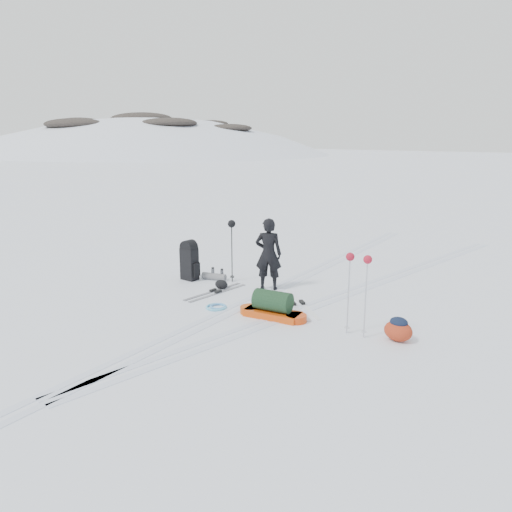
% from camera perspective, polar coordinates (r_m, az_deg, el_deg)
% --- Properties ---
extents(ground, '(200.00, 200.00, 0.00)m').
position_cam_1_polar(ground, '(10.59, -0.59, -5.16)').
color(ground, white).
rests_on(ground, ground).
extents(ski_tracks, '(3.38, 17.97, 0.01)m').
position_cam_1_polar(ski_tracks, '(10.93, 4.81, -4.59)').
color(ski_tracks, silver).
rests_on(ski_tracks, ground).
extents(skier, '(0.71, 0.63, 1.64)m').
position_cam_1_polar(skier, '(11.18, 1.43, 0.22)').
color(skier, black).
rests_on(skier, ground).
extents(pulk_sled, '(1.44, 0.63, 0.53)m').
position_cam_1_polar(pulk_sled, '(9.62, 1.92, -5.87)').
color(pulk_sled, '#CF440C').
rests_on(pulk_sled, ground).
extents(expedition_rucksack, '(1.00, 0.64, 0.98)m').
position_cam_1_polar(expedition_rucksack, '(12.11, -7.28, -0.63)').
color(expedition_rucksack, black).
rests_on(expedition_rucksack, ground).
extents(ski_poles_black, '(0.18, 0.19, 1.49)m').
position_cam_1_polar(ski_poles_black, '(11.73, -2.80, 2.83)').
color(ski_poles_black, black).
rests_on(ski_poles_black, ground).
extents(ski_poles_silver, '(0.47, 0.15, 1.47)m').
position_cam_1_polar(ski_poles_silver, '(8.63, 11.62, -1.31)').
color(ski_poles_silver, '#B2B4B9').
rests_on(ski_poles_silver, ground).
extents(touring_skis_grey, '(0.36, 1.71, 0.06)m').
position_cam_1_polar(touring_skis_grey, '(11.18, -4.64, -4.11)').
color(touring_skis_grey, '#9C9DA4').
rests_on(touring_skis_grey, ground).
extents(touring_skis_white, '(1.72, 1.41, 0.07)m').
position_cam_1_polar(touring_skis_white, '(10.40, 4.78, -5.48)').
color(touring_skis_white, silver).
rests_on(touring_skis_white, ground).
extents(rope_coil, '(0.44, 0.44, 0.05)m').
position_cam_1_polar(rope_coil, '(10.20, -4.50, -5.80)').
color(rope_coil, '#5FC5E7').
rests_on(rope_coil, ground).
extents(small_daypack, '(0.52, 0.41, 0.42)m').
position_cam_1_polar(small_daypack, '(8.90, 15.95, -8.07)').
color(small_daypack, maroon).
rests_on(small_daypack, ground).
extents(thermos_pair, '(0.31, 0.19, 0.30)m').
position_cam_1_polar(thermos_pair, '(12.11, -4.45, -2.06)').
color(thermos_pair, slate).
rests_on(thermos_pair, ground).
extents(stuff_sack, '(0.38, 0.32, 0.20)m').
position_cam_1_polar(stuff_sack, '(11.42, -3.98, -3.25)').
color(stuff_sack, black).
rests_on(stuff_sack, ground).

